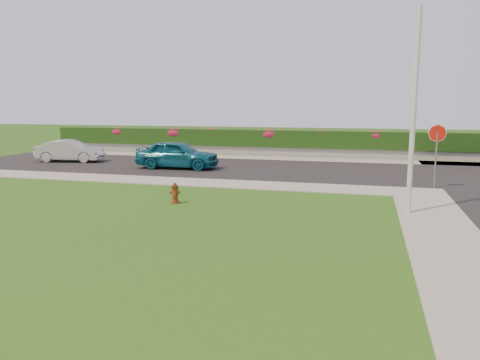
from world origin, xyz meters
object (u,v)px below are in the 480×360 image
(sedan_teal, at_px, (178,154))
(fire_hydrant, at_px, (175,193))
(stop_sign, at_px, (437,141))
(utility_pole, at_px, (414,113))
(sedan_silver, at_px, (70,151))

(sedan_teal, bearing_deg, fire_hydrant, -159.48)
(fire_hydrant, distance_m, stop_sign, 10.52)
(sedan_teal, xyz_separation_m, utility_pole, (10.93, -7.68, 2.34))
(utility_pole, xyz_separation_m, stop_sign, (1.35, 4.81, -1.18))
(utility_pole, bearing_deg, stop_sign, 74.32)
(sedan_silver, bearing_deg, stop_sign, -110.79)
(sedan_teal, bearing_deg, sedan_silver, 79.95)
(fire_hydrant, xyz_separation_m, sedan_teal, (-3.30, 8.12, 0.44))
(sedan_teal, relative_size, sedan_silver, 1.12)
(utility_pole, bearing_deg, fire_hydrant, -176.67)
(sedan_silver, xyz_separation_m, stop_sign, (19.55, -3.95, 1.26))
(fire_hydrant, bearing_deg, sedan_silver, 129.26)
(fire_hydrant, height_order, utility_pole, utility_pole)
(sedan_silver, bearing_deg, utility_pole, -125.07)
(utility_pole, height_order, stop_sign, utility_pole)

